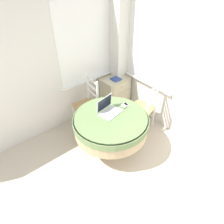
# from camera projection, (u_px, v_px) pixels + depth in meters

# --- Properties ---
(corner_room_shell) EXTENTS (4.41, 4.78, 2.55)m
(corner_room_shell) POSITION_uv_depth(u_px,v_px,m) (122.00, 77.00, 2.96)
(corner_room_shell) COLOR silver
(corner_room_shell) RESTS_ON ground_plane
(round_dining_table) EXTENTS (1.20, 1.20, 0.73)m
(round_dining_table) POSITION_uv_depth(u_px,v_px,m) (111.00, 124.00, 3.17)
(round_dining_table) COLOR #4C3D2D
(round_dining_table) RESTS_ON ground_plane
(laptop) EXTENTS (0.38, 0.32, 0.25)m
(laptop) POSITION_uv_depth(u_px,v_px,m) (108.00, 109.00, 3.15)
(laptop) COLOR silver
(laptop) RESTS_ON round_dining_table
(computer_mouse) EXTENTS (0.07, 0.10, 0.05)m
(computer_mouse) POSITION_uv_depth(u_px,v_px,m) (124.00, 106.00, 3.26)
(computer_mouse) COLOR silver
(computer_mouse) RESTS_ON round_dining_table
(cell_phone) EXTENTS (0.06, 0.12, 0.01)m
(cell_phone) POSITION_uv_depth(u_px,v_px,m) (126.00, 104.00, 3.34)
(cell_phone) COLOR #B2B7BC
(cell_phone) RESTS_ON round_dining_table
(dining_chair_near_back_window) EXTENTS (0.44, 0.44, 1.00)m
(dining_chair_near_back_window) POSITION_uv_depth(u_px,v_px,m) (87.00, 104.00, 3.79)
(dining_chair_near_back_window) COLOR tan
(dining_chair_near_back_window) RESTS_ON ground_plane
(dining_chair_near_right_window) EXTENTS (0.49, 0.50, 1.00)m
(dining_chair_near_right_window) POSITION_uv_depth(u_px,v_px,m) (144.00, 108.00, 3.69)
(dining_chair_near_right_window) COLOR tan
(dining_chair_near_right_window) RESTS_ON ground_plane
(corner_cabinet) EXTENTS (0.58, 0.43, 0.73)m
(corner_cabinet) POSITION_uv_depth(u_px,v_px,m) (115.00, 93.00, 4.32)
(corner_cabinet) COLOR beige
(corner_cabinet) RESTS_ON ground_plane
(book_on_cabinet) EXTENTS (0.17, 0.18, 0.02)m
(book_on_cabinet) POSITION_uv_depth(u_px,v_px,m) (116.00, 79.00, 4.02)
(book_on_cabinet) COLOR #33478C
(book_on_cabinet) RESTS_ON corner_cabinet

